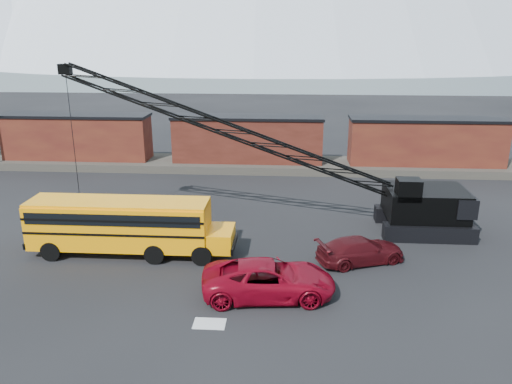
# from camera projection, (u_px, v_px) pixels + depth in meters

# --- Properties ---
(ground) EXTENTS (160.00, 160.00, 0.00)m
(ground) POSITION_uv_depth(u_px,v_px,m) (212.00, 280.00, 25.47)
(ground) COLOR black
(ground) RESTS_ON ground
(gravel_berm) EXTENTS (120.00, 5.00, 0.70)m
(gravel_berm) POSITION_uv_depth(u_px,v_px,m) (248.00, 164.00, 46.26)
(gravel_berm) COLOR #49443B
(gravel_berm) RESTS_ON ground
(boxcar_west_near) EXTENTS (13.70, 3.10, 4.17)m
(boxcar_west_near) POSITION_uv_depth(u_px,v_px,m) (77.00, 137.00, 46.55)
(boxcar_west_near) COLOR #441613
(boxcar_west_near) RESTS_ON gravel_berm
(boxcar_mid) EXTENTS (13.70, 3.10, 4.17)m
(boxcar_mid) POSITION_uv_depth(u_px,v_px,m) (248.00, 139.00, 45.52)
(boxcar_mid) COLOR #562118
(boxcar_mid) RESTS_ON gravel_berm
(boxcar_east_near) EXTENTS (13.70, 3.10, 4.17)m
(boxcar_east_near) POSITION_uv_depth(u_px,v_px,m) (426.00, 141.00, 44.49)
(boxcar_east_near) COLOR #441613
(boxcar_east_near) RESTS_ON gravel_berm
(snow_patch) EXTENTS (1.40, 0.90, 0.02)m
(snow_patch) POSITION_uv_depth(u_px,v_px,m) (209.00, 324.00, 21.63)
(snow_patch) COLOR silver
(snow_patch) RESTS_ON ground
(school_bus) EXTENTS (11.65, 2.65, 3.19)m
(school_bus) POSITION_uv_depth(u_px,v_px,m) (126.00, 224.00, 27.94)
(school_bus) COLOR #FD9905
(school_bus) RESTS_ON ground
(red_pickup) EXTENTS (6.58, 3.52, 1.76)m
(red_pickup) POSITION_uv_depth(u_px,v_px,m) (269.00, 279.00, 23.69)
(red_pickup) COLOR maroon
(red_pickup) RESTS_ON ground
(maroon_suv) EXTENTS (5.29, 3.62, 1.42)m
(maroon_suv) POSITION_uv_depth(u_px,v_px,m) (361.00, 250.00, 27.23)
(maroon_suv) COLOR #410B10
(maroon_suv) RESTS_ON ground
(crawler_crane) EXTENTS (25.01, 4.20, 10.51)m
(crawler_crane) POSITION_uv_depth(u_px,v_px,m) (255.00, 140.00, 30.39)
(crawler_crane) COLOR black
(crawler_crane) RESTS_ON ground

